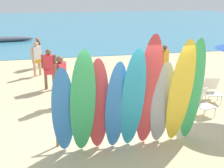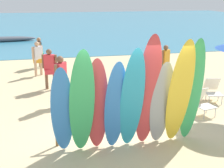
% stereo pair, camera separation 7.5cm
% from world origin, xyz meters
% --- Properties ---
extents(ground, '(60.00, 60.00, 0.00)m').
position_xyz_m(ground, '(0.00, 14.00, 0.00)').
color(ground, '#D3BC8C').
extents(ocean_water, '(60.00, 40.00, 0.02)m').
position_xyz_m(ocean_water, '(0.00, 30.35, 0.01)').
color(ocean_water, teal).
rests_on(ocean_water, ground).
extents(surfboard_rack, '(3.48, 0.07, 0.73)m').
position_xyz_m(surfboard_rack, '(0.00, 0.00, 0.58)').
color(surfboard_rack, brown).
rests_on(surfboard_rack, ground).
extents(surfboard_blue_0, '(0.52, 0.65, 2.14)m').
position_xyz_m(surfboard_blue_0, '(-1.54, -0.48, 1.07)').
color(surfboard_blue_0, '#337AD1').
rests_on(surfboard_blue_0, ground).
extents(surfboard_green_1, '(0.60, 0.77, 2.52)m').
position_xyz_m(surfboard_green_1, '(-1.11, -0.59, 1.26)').
color(surfboard_green_1, '#38B266').
rests_on(surfboard_green_1, ground).
extents(surfboard_red_2, '(0.54, 0.49, 2.26)m').
position_xyz_m(surfboard_red_2, '(-0.76, -0.42, 1.13)').
color(surfboard_red_2, '#D13D42').
rests_on(surfboard_red_2, ground).
extents(surfboard_blue_3, '(0.55, 0.61, 2.20)m').
position_xyz_m(surfboard_blue_3, '(-0.36, -0.51, 1.10)').
color(surfboard_blue_3, '#337AD1').
rests_on(surfboard_blue_3, ground).
extents(surfboard_teal_4, '(0.57, 0.72, 2.50)m').
position_xyz_m(surfboard_teal_4, '(0.02, -0.57, 1.25)').
color(surfboard_teal_4, '#289EC6').
rests_on(surfboard_teal_4, ground).
extents(surfboard_red_5, '(0.61, 0.65, 2.75)m').
position_xyz_m(surfboard_red_5, '(0.42, -0.49, 1.38)').
color(surfboard_red_5, '#D13D42').
rests_on(surfboard_red_5, ground).
extents(surfboard_grey_6, '(0.59, 0.48, 2.11)m').
position_xyz_m(surfboard_grey_6, '(0.78, -0.42, 1.05)').
color(surfboard_grey_6, '#999EA3').
rests_on(surfboard_grey_6, ground).
extents(surfboard_yellow_7, '(0.59, 0.85, 2.66)m').
position_xyz_m(surfboard_yellow_7, '(1.13, -0.61, 1.33)').
color(surfboard_yellow_7, yellow).
rests_on(surfboard_yellow_7, ground).
extents(surfboard_green_8, '(0.53, 0.62, 2.62)m').
position_xyz_m(surfboard_green_8, '(1.51, -0.46, 1.31)').
color(surfboard_green_8, '#38B266').
rests_on(surfboard_green_8, ground).
extents(beachgoer_strolling, '(0.56, 0.32, 1.55)m').
position_xyz_m(beachgoer_strolling, '(-1.72, 4.64, 0.89)').
color(beachgoer_strolling, brown).
rests_on(beachgoer_strolling, ground).
extents(beachgoer_midbeach, '(0.43, 0.53, 1.65)m').
position_xyz_m(beachgoer_midbeach, '(-1.40, 2.78, 0.95)').
color(beachgoer_midbeach, brown).
rests_on(beachgoer_midbeach, ground).
extents(beachgoer_near_rack, '(0.46, 0.40, 1.52)m').
position_xyz_m(beachgoer_near_rack, '(-2.21, 6.78, 0.87)').
color(beachgoer_near_rack, tan).
rests_on(beachgoer_near_rack, ground).
extents(beachgoer_photographing, '(0.47, 0.39, 1.51)m').
position_xyz_m(beachgoer_photographing, '(2.93, 4.79, 0.87)').
color(beachgoer_photographing, brown).
rests_on(beachgoer_photographing, ground).
extents(beachgoer_by_water, '(0.38, 0.55, 1.48)m').
position_xyz_m(beachgoer_by_water, '(-2.15, 8.32, 0.85)').
color(beachgoer_by_water, '#9E704C').
rests_on(beachgoer_by_water, ground).
extents(beach_chair_red, '(0.65, 0.84, 0.79)m').
position_xyz_m(beach_chair_red, '(2.73, 3.10, 0.42)').
color(beach_chair_red, '#B7B7BC').
rests_on(beach_chair_red, ground).
extents(beach_chair_blue, '(0.65, 0.83, 0.79)m').
position_xyz_m(beach_chair_blue, '(2.70, 1.16, 0.42)').
color(beach_chair_blue, '#B7B7BC').
rests_on(beach_chair_blue, ground).
extents(beach_chair_striped, '(0.66, 0.85, 0.78)m').
position_xyz_m(beach_chair_striped, '(3.63, 2.17, 0.42)').
color(beach_chair_striped, '#B7B7BC').
rests_on(beach_chair_striped, ground).
extents(distant_boat, '(5.01, 1.19, 0.40)m').
position_xyz_m(distant_boat, '(-5.05, 17.16, 0.18)').
color(distant_boat, '#4C515B').
rests_on(distant_boat, ground).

